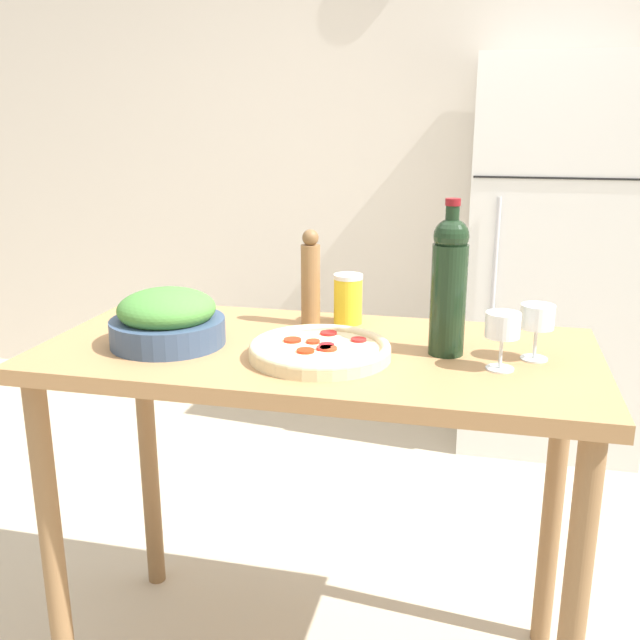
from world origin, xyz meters
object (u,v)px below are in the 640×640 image
at_px(wine_bottle, 449,283).
at_px(homemade_pizza, 320,350).
at_px(pepper_mill, 311,279).
at_px(salt_canister, 348,299).
at_px(wine_glass_far, 537,319).
at_px(refrigerator, 556,257).
at_px(salad_bowl, 167,320).
at_px(wine_glass_near, 503,328).

xyz_separation_m(wine_bottle, homemade_pizza, (-0.29, -0.10, -0.15)).
distance_m(wine_bottle, pepper_mill, 0.42).
height_order(homemade_pizza, salt_canister, salt_canister).
bearing_deg(wine_glass_far, refrigerator, 83.83).
xyz_separation_m(pepper_mill, salt_canister, (0.10, 0.03, -0.06)).
relative_size(homemade_pizza, salt_canister, 2.44).
bearing_deg(refrigerator, salt_canister, -113.45).
bearing_deg(pepper_mill, wine_glass_far, -16.17).
xyz_separation_m(pepper_mill, salad_bowl, (-0.30, -0.26, -0.06)).
height_order(wine_bottle, salad_bowl, wine_bottle).
relative_size(wine_glass_far, pepper_mill, 0.51).
xyz_separation_m(refrigerator, wine_bottle, (-0.39, -1.76, 0.25)).
xyz_separation_m(salad_bowl, homemade_pizza, (0.39, -0.01, -0.04)).
bearing_deg(salad_bowl, salt_canister, 36.13).
bearing_deg(wine_glass_near, salt_canister, 144.21).
bearing_deg(wine_glass_far, homemade_pizza, -168.26).
xyz_separation_m(wine_glass_near, salad_bowl, (-0.80, 0.00, -0.03)).
bearing_deg(salad_bowl, wine_bottle, 7.01).
bearing_deg(wine_glass_far, salad_bowl, -174.32).
bearing_deg(salt_canister, wine_glass_far, -22.75).
relative_size(salad_bowl, homemade_pizza, 0.85).
relative_size(pepper_mill, salad_bowl, 0.92).
height_order(refrigerator, pepper_mill, refrigerator).
relative_size(wine_bottle, salad_bowl, 1.30).
bearing_deg(salt_canister, homemade_pizza, -91.20).
xyz_separation_m(wine_bottle, wine_glass_near, (0.13, -0.08, -0.08)).
distance_m(wine_bottle, wine_glass_far, 0.22).
xyz_separation_m(refrigerator, homemade_pizza, (-0.68, -1.85, 0.09)).
distance_m(refrigerator, wine_glass_near, 1.87).
distance_m(wine_glass_far, pepper_mill, 0.60).
bearing_deg(wine_bottle, wine_glass_near, -34.06).
height_order(pepper_mill, salad_bowl, pepper_mill).
height_order(refrigerator, homemade_pizza, refrigerator).
xyz_separation_m(refrigerator, wine_glass_far, (-0.19, -1.75, 0.17)).
distance_m(salad_bowl, salt_canister, 0.49).
distance_m(pepper_mill, salt_canister, 0.12).
bearing_deg(salad_bowl, homemade_pizza, -2.05).
bearing_deg(refrigerator, wine_bottle, -102.61).
distance_m(wine_glass_near, salad_bowl, 0.80).
relative_size(wine_glass_near, wine_glass_far, 1.00).
xyz_separation_m(refrigerator, salad_bowl, (-1.07, -1.84, 0.14)).
height_order(wine_glass_near, salad_bowl, salad_bowl).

